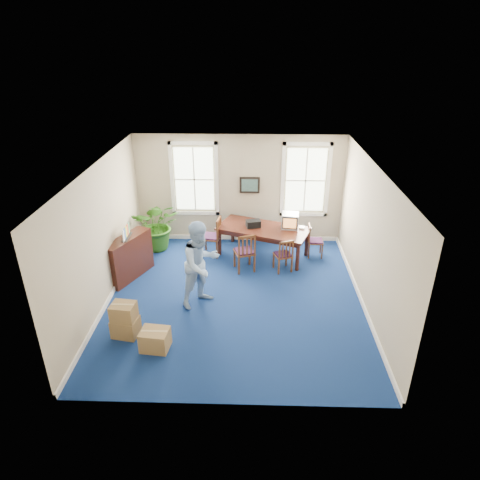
{
  "coord_description": "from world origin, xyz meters",
  "views": [
    {
      "loc": [
        0.38,
        -8.57,
        5.72
      ],
      "look_at": [
        0.1,
        0.6,
        1.25
      ],
      "focal_mm": 32.0,
      "sensor_mm": 36.0,
      "label": 1
    }
  ],
  "objects_px": {
    "crt_tv": "(290,220)",
    "credenza": "(129,257)",
    "man": "(201,264)",
    "cardboard_boxes": "(135,316)",
    "chair_near_left": "(244,251)",
    "conference_table": "(263,241)",
    "potted_plant": "(158,225)"
  },
  "relations": [
    {
      "from": "conference_table",
      "to": "cardboard_boxes",
      "type": "bearing_deg",
      "value": -106.11
    },
    {
      "from": "cardboard_boxes",
      "to": "credenza",
      "type": "bearing_deg",
      "value": 107.83
    },
    {
      "from": "chair_near_left",
      "to": "potted_plant",
      "type": "bearing_deg",
      "value": -42.95
    },
    {
      "from": "man",
      "to": "cardboard_boxes",
      "type": "height_order",
      "value": "man"
    },
    {
      "from": "conference_table",
      "to": "chair_near_left",
      "type": "height_order",
      "value": "chair_near_left"
    },
    {
      "from": "potted_plant",
      "to": "man",
      "type": "bearing_deg",
      "value": -60.31
    },
    {
      "from": "credenza",
      "to": "cardboard_boxes",
      "type": "xyz_separation_m",
      "value": [
        0.73,
        -2.27,
        -0.17
      ]
    },
    {
      "from": "man",
      "to": "cardboard_boxes",
      "type": "relative_size",
      "value": 1.46
    },
    {
      "from": "conference_table",
      "to": "cardboard_boxes",
      "type": "height_order",
      "value": "conference_table"
    },
    {
      "from": "crt_tv",
      "to": "credenza",
      "type": "distance_m",
      "value": 4.42
    },
    {
      "from": "conference_table",
      "to": "credenza",
      "type": "height_order",
      "value": "credenza"
    },
    {
      "from": "cardboard_boxes",
      "to": "chair_near_left",
      "type": "bearing_deg",
      "value": 50.95
    },
    {
      "from": "crt_tv",
      "to": "chair_near_left",
      "type": "relative_size",
      "value": 0.45
    },
    {
      "from": "credenza",
      "to": "crt_tv",
      "type": "bearing_deg",
      "value": 42.64
    },
    {
      "from": "crt_tv",
      "to": "cardboard_boxes",
      "type": "xyz_separation_m",
      "value": [
        -3.45,
        -3.63,
        -0.65
      ]
    },
    {
      "from": "chair_near_left",
      "to": "cardboard_boxes",
      "type": "bearing_deg",
      "value": 33.12
    },
    {
      "from": "conference_table",
      "to": "man",
      "type": "bearing_deg",
      "value": -99.78
    },
    {
      "from": "man",
      "to": "potted_plant",
      "type": "height_order",
      "value": "man"
    },
    {
      "from": "chair_near_left",
      "to": "conference_table",
      "type": "bearing_deg",
      "value": -138.8
    },
    {
      "from": "conference_table",
      "to": "credenza",
      "type": "bearing_deg",
      "value": -138.16
    },
    {
      "from": "conference_table",
      "to": "potted_plant",
      "type": "xyz_separation_m",
      "value": [
        -3.03,
        0.34,
        0.32
      ]
    },
    {
      "from": "chair_near_left",
      "to": "potted_plant",
      "type": "relative_size",
      "value": 0.74
    },
    {
      "from": "potted_plant",
      "to": "cardboard_boxes",
      "type": "height_order",
      "value": "potted_plant"
    },
    {
      "from": "chair_near_left",
      "to": "credenza",
      "type": "relative_size",
      "value": 0.75
    },
    {
      "from": "conference_table",
      "to": "man",
      "type": "distance_m",
      "value": 2.89
    },
    {
      "from": "man",
      "to": "cardboard_boxes",
      "type": "xyz_separation_m",
      "value": [
        -1.26,
        -1.15,
        -0.62
      ]
    },
    {
      "from": "crt_tv",
      "to": "man",
      "type": "bearing_deg",
      "value": -124.38
    },
    {
      "from": "chair_near_left",
      "to": "cardboard_boxes",
      "type": "xyz_separation_m",
      "value": [
        -2.21,
        -2.73,
        -0.15
      ]
    },
    {
      "from": "man",
      "to": "potted_plant",
      "type": "xyz_separation_m",
      "value": [
        -1.57,
        2.76,
        -0.28
      ]
    },
    {
      "from": "potted_plant",
      "to": "chair_near_left",
      "type": "bearing_deg",
      "value": -25.12
    },
    {
      "from": "man",
      "to": "credenza",
      "type": "distance_m",
      "value": 2.33
    },
    {
      "from": "cardboard_boxes",
      "to": "man",
      "type": "bearing_deg",
      "value": 42.21
    }
  ]
}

